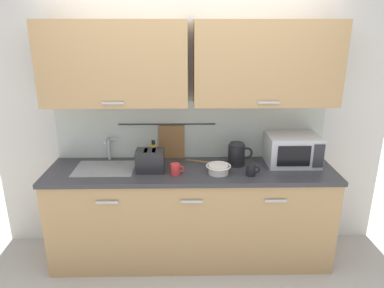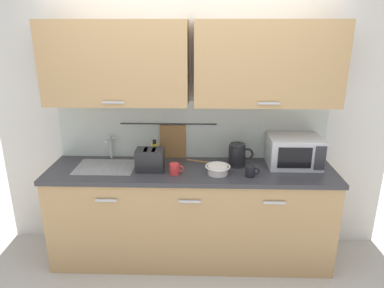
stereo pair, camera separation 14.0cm
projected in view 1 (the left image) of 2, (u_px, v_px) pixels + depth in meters
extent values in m
plane|color=#B7B2A8|center=(192.00, 276.00, 3.14)|extent=(8.00, 8.00, 0.00)
cube|color=tan|center=(191.00, 216.00, 3.29)|extent=(2.50, 0.60, 0.86)
cube|color=#B7B7BC|center=(107.00, 202.00, 2.88)|extent=(0.18, 0.02, 0.02)
cube|color=#B7B7BC|center=(192.00, 202.00, 2.89)|extent=(0.18, 0.02, 0.02)
cube|color=#B7B7BC|center=(276.00, 201.00, 2.90)|extent=(0.18, 0.02, 0.02)
cube|color=#333338|center=(191.00, 171.00, 3.14)|extent=(2.53, 0.63, 0.04)
cube|color=#9EA0A5|center=(105.00, 173.00, 3.16)|extent=(0.52, 0.38, 0.09)
cube|color=silver|center=(190.00, 121.00, 3.34)|extent=(3.70, 0.06, 2.50)
cube|color=beige|center=(191.00, 129.00, 3.33)|extent=(2.50, 0.01, 0.55)
cube|color=tan|center=(114.00, 63.00, 2.97)|extent=(1.22, 0.33, 0.70)
cube|color=#B7B7BC|center=(113.00, 103.00, 2.90)|extent=(0.18, 0.01, 0.02)
cube|color=tan|center=(266.00, 63.00, 2.99)|extent=(1.22, 0.33, 0.70)
cube|color=#B7B7BC|center=(269.00, 103.00, 2.92)|extent=(0.18, 0.01, 0.02)
cylinder|color=#333338|center=(167.00, 124.00, 3.29)|extent=(0.90, 0.01, 0.01)
cube|color=olive|center=(172.00, 143.00, 3.35)|extent=(0.24, 0.02, 0.34)
cylinder|color=#B2B5BA|center=(109.00, 148.00, 3.33)|extent=(0.03, 0.03, 0.22)
cylinder|color=#B2B5BA|center=(106.00, 141.00, 3.22)|extent=(0.02, 0.16, 0.02)
cube|color=#B2B5BA|center=(112.00, 139.00, 3.30)|extent=(0.07, 0.02, 0.01)
cube|color=silver|center=(292.00, 150.00, 3.21)|extent=(0.46, 0.34, 0.27)
cube|color=black|center=(294.00, 156.00, 3.05)|extent=(0.29, 0.01, 0.18)
cube|color=#2D2D33|center=(319.00, 156.00, 3.05)|extent=(0.09, 0.01, 0.21)
cylinder|color=black|center=(236.00, 164.00, 3.22)|extent=(0.16, 0.16, 0.02)
cylinder|color=black|center=(236.00, 154.00, 3.19)|extent=(0.15, 0.15, 0.17)
cylinder|color=#262628|center=(237.00, 144.00, 3.16)|extent=(0.13, 0.13, 0.02)
torus|color=black|center=(247.00, 153.00, 3.19)|extent=(0.11, 0.02, 0.11)
cylinder|color=yellow|center=(154.00, 152.00, 3.30)|extent=(0.06, 0.06, 0.16)
cylinder|color=black|center=(153.00, 142.00, 3.27)|extent=(0.03, 0.03, 0.04)
cylinder|color=red|center=(175.00, 169.00, 3.00)|extent=(0.08, 0.08, 0.09)
torus|color=red|center=(181.00, 169.00, 3.00)|extent=(0.06, 0.01, 0.06)
cylinder|color=silver|center=(218.00, 169.00, 3.02)|extent=(0.17, 0.17, 0.07)
torus|color=silver|center=(218.00, 166.00, 3.01)|extent=(0.21, 0.21, 0.01)
cube|color=#232326|center=(150.00, 161.00, 3.06)|extent=(0.24, 0.17, 0.19)
cube|color=black|center=(146.00, 151.00, 3.03)|extent=(0.03, 0.12, 0.01)
cube|color=black|center=(154.00, 151.00, 3.03)|extent=(0.03, 0.12, 0.01)
cube|color=black|center=(135.00, 158.00, 3.05)|extent=(0.02, 0.02, 0.02)
cylinder|color=black|center=(251.00, 170.00, 2.98)|extent=(0.08, 0.08, 0.09)
torus|color=black|center=(257.00, 170.00, 2.98)|extent=(0.06, 0.01, 0.06)
cube|color=#9E7042|center=(197.00, 161.00, 3.30)|extent=(0.21, 0.09, 0.01)
ellipsoid|color=#9E7042|center=(211.00, 162.00, 3.26)|extent=(0.07, 0.06, 0.01)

